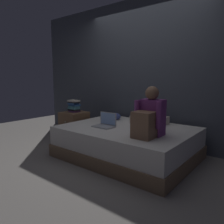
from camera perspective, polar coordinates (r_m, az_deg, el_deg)
name	(u,v)px	position (r m, az deg, el deg)	size (l,w,h in m)	color
ground_plane	(105,159)	(3.45, -1.81, -12.18)	(8.00, 8.00, 0.00)	gray
wall_back	(146,72)	(4.21, 8.97, 10.26)	(5.60, 0.10, 2.70)	#424751
bed	(127,142)	(3.49, 3.94, -7.87)	(2.00, 1.50, 0.48)	#7A6047
nightstand	(74,127)	(4.36, -9.78, -3.81)	(0.44, 0.46, 0.59)	brown
person_sitting	(149,117)	(2.90, 9.69, -1.38)	(0.39, 0.44, 0.66)	#75337A
laptop	(105,123)	(3.44, -1.72, -2.95)	(0.32, 0.23, 0.22)	#9EA0A5
pillow	(149,120)	(3.71, 9.73, -2.04)	(0.56, 0.36, 0.13)	beige
book_stack	(74,106)	(4.29, -9.90, 1.53)	(0.22, 0.17, 0.23)	#703D84
clothes_pile	(113,117)	(4.03, 0.23, -1.21)	(0.33, 0.23, 0.12)	#8E3D47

